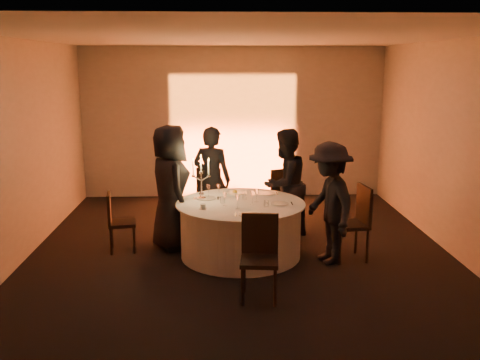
{
  "coord_description": "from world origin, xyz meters",
  "views": [
    {
      "loc": [
        -0.31,
        -7.18,
        2.67
      ],
      "look_at": [
        0.0,
        0.2,
        1.05
      ],
      "focal_mm": 40.0,
      "sensor_mm": 36.0,
      "label": 1
    }
  ],
  "objects_px": {
    "chair_back_right": "(279,193)",
    "chair_right": "(355,218)",
    "guest_left": "(170,187)",
    "guest_right": "(329,203)",
    "candelabra": "(201,183)",
    "banquet_table": "(241,229)",
    "guest_back_left": "(212,180)",
    "guest_back_right": "(285,184)",
    "chair_front": "(260,252)",
    "chair_back_left": "(210,191)",
    "coffee_cup": "(203,207)",
    "chair_left": "(117,219)"
  },
  "relations": [
    {
      "from": "chair_back_right",
      "to": "guest_back_right",
      "type": "bearing_deg",
      "value": 67.13
    },
    {
      "from": "guest_left",
      "to": "guest_right",
      "type": "bearing_deg",
      "value": -128.36
    },
    {
      "from": "chair_back_right",
      "to": "candelabra",
      "type": "relative_size",
      "value": 1.51
    },
    {
      "from": "chair_back_right",
      "to": "guest_back_right",
      "type": "xyz_separation_m",
      "value": [
        0.01,
        -0.69,
        0.3
      ]
    },
    {
      "from": "chair_back_right",
      "to": "chair_front",
      "type": "relative_size",
      "value": 1.0
    },
    {
      "from": "chair_right",
      "to": "guest_back_right",
      "type": "relative_size",
      "value": 0.61
    },
    {
      "from": "chair_left",
      "to": "guest_right",
      "type": "height_order",
      "value": "guest_right"
    },
    {
      "from": "guest_left",
      "to": "guest_back_right",
      "type": "relative_size",
      "value": 1.07
    },
    {
      "from": "chair_back_left",
      "to": "chair_front",
      "type": "relative_size",
      "value": 0.98
    },
    {
      "from": "banquet_table",
      "to": "chair_front",
      "type": "relative_size",
      "value": 1.85
    },
    {
      "from": "chair_back_right",
      "to": "coffee_cup",
      "type": "bearing_deg",
      "value": 31.88
    },
    {
      "from": "chair_back_right",
      "to": "chair_right",
      "type": "xyz_separation_m",
      "value": [
        0.87,
        -1.67,
        0.04
      ]
    },
    {
      "from": "banquet_table",
      "to": "chair_left",
      "type": "xyz_separation_m",
      "value": [
        -1.77,
        0.25,
        0.1
      ]
    },
    {
      "from": "chair_back_left",
      "to": "guest_back_left",
      "type": "bearing_deg",
      "value": 106.99
    },
    {
      "from": "chair_back_right",
      "to": "guest_right",
      "type": "xyz_separation_m",
      "value": [
        0.48,
        -1.76,
        0.28
      ]
    },
    {
      "from": "chair_left",
      "to": "guest_left",
      "type": "xyz_separation_m",
      "value": [
        0.76,
        0.14,
        0.43
      ]
    },
    {
      "from": "guest_back_right",
      "to": "coffee_cup",
      "type": "xyz_separation_m",
      "value": [
        -1.23,
        -1.08,
        -0.05
      ]
    },
    {
      "from": "chair_left",
      "to": "candelabra",
      "type": "distance_m",
      "value": 1.32
    },
    {
      "from": "chair_right",
      "to": "guest_right",
      "type": "xyz_separation_m",
      "value": [
        -0.39,
        -0.08,
        0.24
      ]
    },
    {
      "from": "guest_back_left",
      "to": "guest_left",
      "type": "bearing_deg",
      "value": 71.75
    },
    {
      "from": "chair_front",
      "to": "candelabra",
      "type": "bearing_deg",
      "value": 119.47
    },
    {
      "from": "guest_back_left",
      "to": "guest_right",
      "type": "distance_m",
      "value": 2.15
    },
    {
      "from": "chair_back_left",
      "to": "guest_back_left",
      "type": "relative_size",
      "value": 0.56
    },
    {
      "from": "chair_back_right",
      "to": "coffee_cup",
      "type": "height_order",
      "value": "chair_back_right"
    },
    {
      "from": "banquet_table",
      "to": "chair_left",
      "type": "distance_m",
      "value": 1.79
    },
    {
      "from": "chair_front",
      "to": "chair_back_left",
      "type": "bearing_deg",
      "value": 106.95
    },
    {
      "from": "chair_back_right",
      "to": "chair_left",
      "type": "bearing_deg",
      "value": 2.69
    },
    {
      "from": "chair_back_right",
      "to": "guest_back_right",
      "type": "relative_size",
      "value": 0.57
    },
    {
      "from": "guest_back_left",
      "to": "candelabra",
      "type": "bearing_deg",
      "value": 100.64
    },
    {
      "from": "banquet_table",
      "to": "guest_right",
      "type": "xyz_separation_m",
      "value": [
        1.18,
        -0.28,
        0.44
      ]
    },
    {
      "from": "chair_back_left",
      "to": "guest_left",
      "type": "bearing_deg",
      "value": 80.22
    },
    {
      "from": "chair_front",
      "to": "guest_back_right",
      "type": "height_order",
      "value": "guest_back_right"
    },
    {
      "from": "guest_back_left",
      "to": "coffee_cup",
      "type": "xyz_separation_m",
      "value": [
        -0.11,
        -1.46,
        -0.05
      ]
    },
    {
      "from": "guest_left",
      "to": "coffee_cup",
      "type": "xyz_separation_m",
      "value": [
        0.49,
        -0.69,
        -0.11
      ]
    },
    {
      "from": "banquet_table",
      "to": "guest_left",
      "type": "bearing_deg",
      "value": 158.78
    },
    {
      "from": "chair_right",
      "to": "guest_left",
      "type": "distance_m",
      "value": 2.66
    },
    {
      "from": "banquet_table",
      "to": "guest_back_left",
      "type": "height_order",
      "value": "guest_back_left"
    },
    {
      "from": "chair_right",
      "to": "guest_back_left",
      "type": "height_order",
      "value": "guest_back_left"
    },
    {
      "from": "guest_left",
      "to": "candelabra",
      "type": "bearing_deg",
      "value": -128.41
    },
    {
      "from": "candelabra",
      "to": "chair_back_left",
      "type": "bearing_deg",
      "value": 85.77
    },
    {
      "from": "chair_left",
      "to": "coffee_cup",
      "type": "distance_m",
      "value": 1.41
    },
    {
      "from": "chair_left",
      "to": "guest_back_left",
      "type": "bearing_deg",
      "value": -65.2
    },
    {
      "from": "guest_back_left",
      "to": "guest_back_right",
      "type": "bearing_deg",
      "value": -179.18
    },
    {
      "from": "guest_back_right",
      "to": "coffee_cup",
      "type": "height_order",
      "value": "guest_back_right"
    },
    {
      "from": "guest_back_left",
      "to": "guest_right",
      "type": "xyz_separation_m",
      "value": [
        1.59,
        -1.45,
        -0.02
      ]
    },
    {
      "from": "chair_right",
      "to": "guest_left",
      "type": "height_order",
      "value": "guest_left"
    },
    {
      "from": "guest_left",
      "to": "chair_back_right",
      "type": "bearing_deg",
      "value": -78.9
    },
    {
      "from": "guest_back_right",
      "to": "candelabra",
      "type": "relative_size",
      "value": 2.64
    },
    {
      "from": "guest_back_right",
      "to": "guest_right",
      "type": "relative_size",
      "value": 1.03
    },
    {
      "from": "guest_left",
      "to": "candelabra",
      "type": "xyz_separation_m",
      "value": [
        0.45,
        -0.14,
        0.09
      ]
    }
  ]
}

